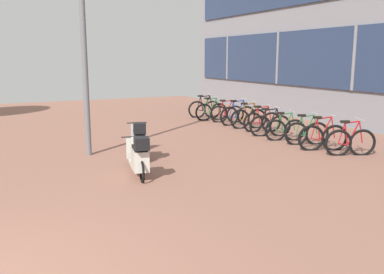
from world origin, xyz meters
TOP-DOWN VIEW (x-y plane):
  - bicycle_rack_00 at (8.76, 3.07)m, footprint 1.25×0.59m
  - bicycle_rack_01 at (8.56, 3.83)m, footprint 1.30×0.58m
  - bicycle_rack_02 at (8.68, 4.59)m, footprint 1.22×0.56m
  - bicycle_rack_03 at (8.52, 5.35)m, footprint 1.19×0.54m
  - bicycle_rack_04 at (8.54, 6.10)m, footprint 1.28×0.56m
  - bicycle_rack_05 at (8.77, 6.86)m, footprint 1.28×0.52m
  - bicycle_rack_06 at (8.74, 7.62)m, footprint 1.32×0.47m
  - bicycle_rack_07 at (8.78, 8.38)m, footprint 1.42×0.48m
  - bicycle_rack_08 at (8.77, 9.14)m, footprint 1.23×0.59m
  - bicycle_rack_09 at (8.50, 9.90)m, footprint 1.33×0.48m
  - bicycle_rack_10 at (8.61, 10.66)m, footprint 1.35×0.52m
  - scooter_near at (3.85, 5.05)m, footprint 0.80×1.82m
  - scooter_mid at (3.35, 3.60)m, footprint 0.66×1.78m
  - lamp_post at (2.84, 6.03)m, footprint 0.20×0.52m

SIDE VIEW (x-z plane):
  - bicycle_rack_03 at x=8.52m, z-range -0.14..0.79m
  - bicycle_rack_08 at x=8.77m, z-range -0.14..0.80m
  - bicycle_rack_02 at x=8.68m, z-range -0.14..0.80m
  - bicycle_rack_05 at x=8.77m, z-range -0.14..0.81m
  - bicycle_rack_04 at x=8.54m, z-range -0.14..0.82m
  - bicycle_rack_00 at x=8.76m, z-range -0.14..0.83m
  - bicycle_rack_09 at x=8.50m, z-range -0.14..0.83m
  - bicycle_rack_06 at x=8.74m, z-range -0.15..0.83m
  - bicycle_rack_01 at x=8.56m, z-range -0.15..0.84m
  - bicycle_rack_10 at x=8.61m, z-range -0.15..0.85m
  - bicycle_rack_07 at x=8.78m, z-range -0.15..0.86m
  - scooter_mid at x=3.35m, z-range -0.05..0.88m
  - scooter_near at x=3.85m, z-range -0.05..0.94m
  - lamp_post at x=2.84m, z-range 0.32..6.46m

